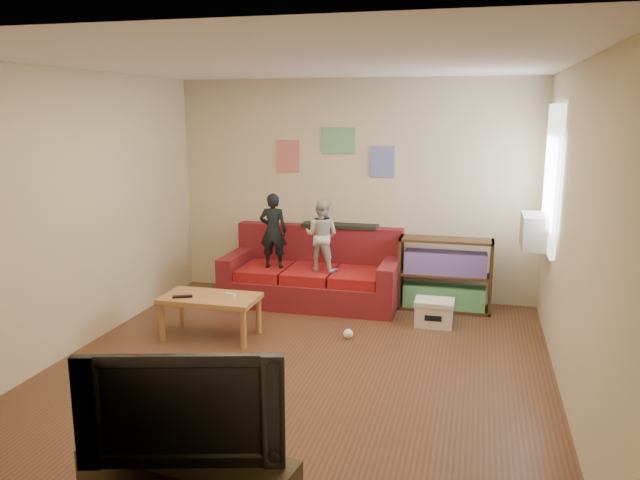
% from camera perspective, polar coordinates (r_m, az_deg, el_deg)
% --- Properties ---
extents(room_shell, '(4.52, 5.02, 2.72)m').
position_cam_1_polar(room_shell, '(5.38, -2.11, 1.44)').
color(room_shell, brown).
rests_on(room_shell, ground).
extents(sofa, '(2.11, 0.97, 0.93)m').
position_cam_1_polar(sofa, '(7.67, -0.61, -3.37)').
color(sofa, maroon).
rests_on(sofa, ground).
extents(child_a, '(0.35, 0.25, 0.91)m').
position_cam_1_polar(child_a, '(7.50, -4.30, 0.85)').
color(child_a, black).
rests_on(child_a, sofa).
extents(child_b, '(0.45, 0.38, 0.85)m').
position_cam_1_polar(child_b, '(7.34, 0.15, 0.42)').
color(child_b, beige).
rests_on(child_b, sofa).
extents(coffee_table, '(0.98, 0.54, 0.44)m').
position_cam_1_polar(coffee_table, '(6.55, -9.99, -5.59)').
color(coffee_table, '#B77D47').
rests_on(coffee_table, ground).
extents(remote, '(0.20, 0.13, 0.02)m').
position_cam_1_polar(remote, '(6.53, -12.46, -5.07)').
color(remote, black).
rests_on(remote, coffee_table).
extents(game_controller, '(0.14, 0.07, 0.03)m').
position_cam_1_polar(game_controller, '(6.49, -8.22, -4.97)').
color(game_controller, silver).
rests_on(game_controller, coffee_table).
extents(bookshelf, '(1.07, 0.32, 0.86)m').
position_cam_1_polar(bookshelf, '(7.47, 11.34, -3.45)').
color(bookshelf, '#462D19').
rests_on(bookshelf, ground).
extents(window, '(0.04, 1.08, 1.48)m').
position_cam_1_polar(window, '(6.80, 20.42, 5.35)').
color(window, white).
rests_on(window, room_shell).
extents(ac_unit, '(0.28, 0.55, 0.35)m').
position_cam_1_polar(ac_unit, '(6.87, 19.09, 0.76)').
color(ac_unit, '#B7B2A3').
rests_on(ac_unit, window).
extents(artwork_left, '(0.30, 0.01, 0.40)m').
position_cam_1_polar(artwork_left, '(7.94, -2.96, 7.69)').
color(artwork_left, '#D87266').
rests_on(artwork_left, room_shell).
extents(artwork_center, '(0.42, 0.01, 0.32)m').
position_cam_1_polar(artwork_center, '(7.76, 1.67, 9.08)').
color(artwork_center, '#72B27F').
rests_on(artwork_center, room_shell).
extents(artwork_right, '(0.30, 0.01, 0.38)m').
position_cam_1_polar(artwork_right, '(7.67, 5.70, 7.13)').
color(artwork_right, '#727FCC').
rests_on(artwork_right, room_shell).
extents(file_box, '(0.42, 0.32, 0.29)m').
position_cam_1_polar(file_box, '(6.97, 10.39, -6.53)').
color(file_box, silver).
rests_on(file_box, ground).
extents(television, '(1.10, 0.43, 0.63)m').
position_cam_1_polar(television, '(3.54, -12.31, -14.31)').
color(television, black).
rests_on(television, tv_stand).
extents(tissue, '(0.10, 0.10, 0.10)m').
position_cam_1_polar(tissue, '(6.52, 2.59, -8.57)').
color(tissue, white).
rests_on(tissue, ground).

